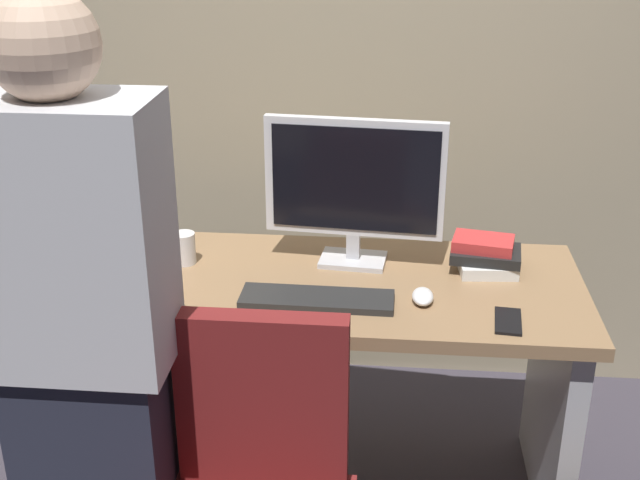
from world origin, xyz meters
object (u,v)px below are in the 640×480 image
Objects in this scene: cup_near_keyboard at (145,282)px; book_stack at (485,255)px; mouse at (423,296)px; monitor at (354,184)px; cup_by_monitor at (184,248)px; cell_phone at (508,321)px; person_at_desk at (84,363)px; desk at (321,344)px; keyboard at (316,299)px.

cup_near_keyboard is 1.01m from book_stack.
monitor is at bearing 130.29° from mouse.
monitor is at bearing 5.53° from cup_by_monitor.
monitor is 0.45m from book_stack.
cup_near_keyboard is at bearing -164.53° from book_stack.
cup_by_monitor is (-0.73, 0.20, 0.03)m from mouse.
cell_phone is at bearing -23.62° from mouse.
person_at_desk is 16.39× the size of mouse.
person_at_desk reaches higher than cup_by_monitor.
book_stack is at bearing -2.33° from monitor.
keyboard is at bearing -91.23° from desk.
book_stack is (0.92, 0.03, 0.00)m from cup_by_monitor.
monitor is (0.55, 0.81, 0.15)m from person_at_desk.
mouse is 0.78m from cup_near_keyboard.
cell_phone is at bearing -38.47° from monitor.
cup_by_monitor is at bearing -177.89° from book_stack.
cup_near_keyboard is at bearing -177.39° from cell_phone.
cup_by_monitor is at bearing 169.28° from desk.
mouse is at bearing 2.87° from cup_near_keyboard.
book_stack is at bearing 50.18° from mouse.
desk is at bearing 55.82° from person_at_desk.
person_at_desk is 3.81× the size of keyboard.
mouse reaches higher than desk.
mouse is 0.25m from cell_phone.
cell_phone is at bearing -3.37° from cup_near_keyboard.
book_stack is (0.49, 0.26, 0.04)m from keyboard.
cell_phone is at bearing -84.21° from book_stack.
cup_by_monitor is (0.05, 0.23, 0.00)m from cup_near_keyboard.
desk is 15.46× the size of mouse.
cup_near_keyboard is 0.65× the size of cell_phone.
book_stack reaches higher than desk.
mouse reaches higher than keyboard.
mouse is (0.30, 0.03, 0.01)m from keyboard.
book_stack is (0.40, -0.02, -0.21)m from monitor.
person_at_desk reaches higher than desk.
person_at_desk reaches higher than book_stack.
cup_near_keyboard is 0.24m from cup_by_monitor.
cell_phone is at bearing 25.47° from person_at_desk.
cup_by_monitor is (-0.52, -0.05, -0.21)m from monitor.
book_stack is at bearing 13.38° from desk.
mouse is 0.30m from book_stack.
book_stack reaches higher than cell_phone.
book_stack reaches higher than mouse.
cup_by_monitor is (-0.43, 0.22, 0.04)m from keyboard.
desk is 16.58× the size of cup_near_keyboard.
monitor is (0.09, 0.13, 0.48)m from desk.
desk is 0.60m from cell_phone.
keyboard is at bearing 1.19° from cup_near_keyboard.
desk is 2.86× the size of monitor.
desk is 10.73× the size of cell_phone.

